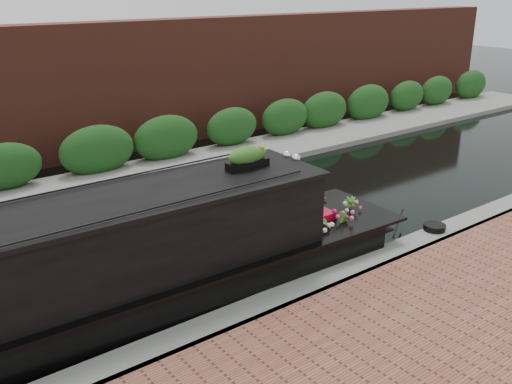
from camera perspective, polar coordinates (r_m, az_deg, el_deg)
ground at (r=12.20m, az=-6.15°, el=-4.52°), size 80.00×80.00×0.00m
near_bank_coping at (r=9.83m, az=4.14°, el=-10.95°), size 40.00×0.60×0.50m
far_bank_path at (r=15.71m, az=-14.19°, el=0.70°), size 40.00×2.40×0.34m
far_hedge at (r=16.50m, az=-15.45°, el=1.53°), size 40.00×1.10×2.80m
far_brick_wall at (r=18.39m, az=-17.98°, el=3.17°), size 40.00×1.00×8.00m
narrowboat at (r=9.17m, az=-15.51°, el=-8.54°), size 11.30×2.38×2.64m
rope_fender at (r=12.57m, az=10.66°, el=-3.12°), size 0.35×0.35×0.35m
coiled_mooring_rope at (r=12.41m, az=17.42°, el=-3.37°), size 0.46×0.46×0.12m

